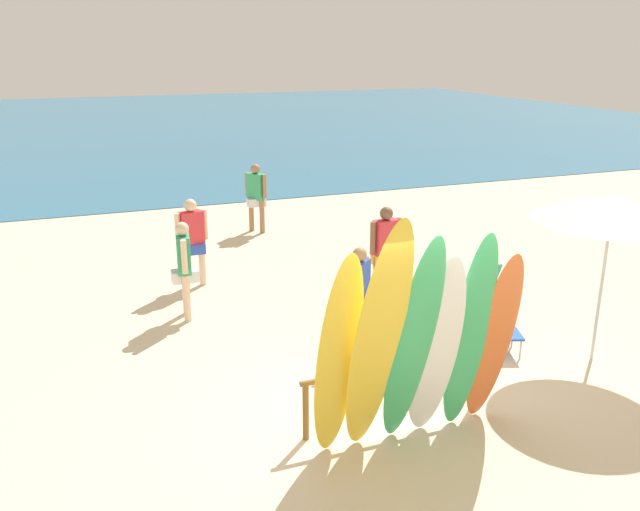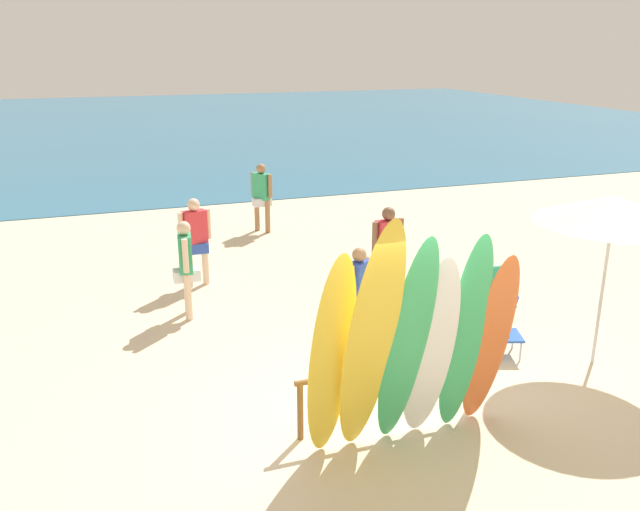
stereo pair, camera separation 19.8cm
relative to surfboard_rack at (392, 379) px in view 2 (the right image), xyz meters
The scene contains 17 objects.
ground 14.01m from the surfboard_rack, 90.00° to the left, with size 60.00×60.00×0.00m, color beige.
ocean_water 31.28m from the surfboard_rack, 90.00° to the left, with size 60.00×40.00×0.02m, color teal.
surfboard_rack is the anchor object (origin of this frame).
surfboard_yellow_0 1.24m from the surfboard_rack, 151.29° to the right, with size 0.47×0.06×2.42m, color yellow.
surfboard_yellow_1 1.21m from the surfboard_rack, 130.92° to the right, with size 0.54×0.08×2.85m, color yellow.
surfboard_green_2 0.94m from the surfboard_rack, 103.57° to the right, with size 0.49×0.08×2.58m, color #38B266.
surfboard_white_3 0.80m from the surfboard_rack, 72.09° to the right, with size 0.54×0.06×2.29m, color white.
surfboard_green_4 1.02m from the surfboard_rack, 40.77° to the right, with size 0.47×0.08×2.44m, color #38B266.
surfboard_orange_5 1.17m from the surfboard_rack, 26.40° to the right, with size 0.50×0.06×2.18m, color orange.
beachgoer_midbeach 8.34m from the surfboard_rack, 85.59° to the left, with size 0.41×0.50×1.58m.
beachgoer_near_rack 5.41m from the surfboard_rack, 104.62° to the left, with size 0.59×0.30×1.60m.
beachgoer_by_water 3.83m from the surfboard_rack, 66.02° to the left, with size 0.60×0.28×1.62m.
beachgoer_strolling 2.04m from the surfboard_rack, 78.38° to the left, with size 0.44×0.41×1.48m.
beachgoer_photographing 4.26m from the surfboard_rack, 114.04° to the left, with size 0.41×0.59×1.57m.
beach_chair_red 3.59m from the surfboard_rack, 39.14° to the left, with size 0.54×0.71×0.82m.
beach_chair_blue 2.57m from the surfboard_rack, 28.32° to the left, with size 0.72×0.87×0.79m.
beach_umbrella 3.64m from the surfboard_rack, ahead, with size 2.01×2.01×2.33m.
Camera 2 is at (-2.98, -6.01, 4.17)m, focal length 36.96 mm.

